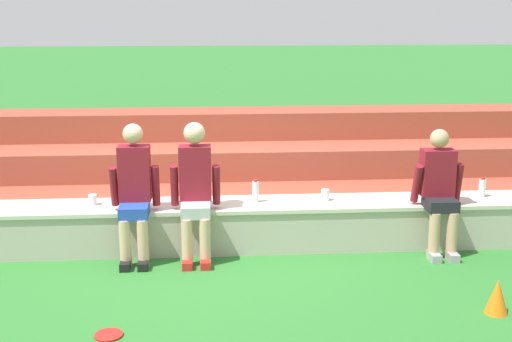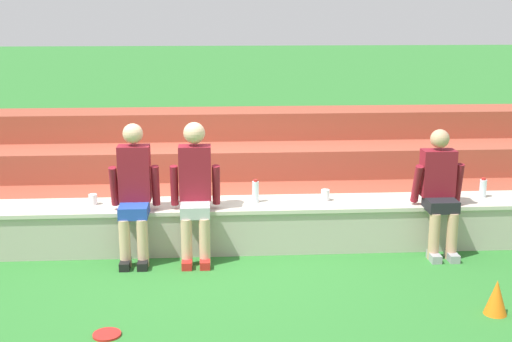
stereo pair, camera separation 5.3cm
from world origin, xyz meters
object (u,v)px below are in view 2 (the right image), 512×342
water_bottle_mid_left (483,188)px  plastic_cup_left_end (93,199)px  person_center (439,189)px  person_far_left (134,190)px  plastic_cup_middle (325,195)px  person_left_of_center (195,188)px  frisbee (107,334)px  sports_cone (496,297)px  water_bottle_mid_right (256,191)px

water_bottle_mid_left → plastic_cup_left_end: 4.19m
person_center → water_bottle_mid_left: person_center is taller
person_far_left → plastic_cup_middle: size_ratio=11.39×
person_left_of_center → person_center: 2.50m
person_far_left → plastic_cup_left_end: size_ratio=12.31×
water_bottle_mid_left → plastic_cup_left_end: water_bottle_mid_left is taller
person_far_left → person_left_of_center: bearing=-0.2°
person_far_left → plastic_cup_left_end: bearing=146.0°
person_left_of_center → frisbee: 1.94m
water_bottle_mid_left → plastic_cup_left_end: size_ratio=1.93×
water_bottle_mid_left → sports_cone: size_ratio=0.72×
person_far_left → water_bottle_mid_left: 3.73m
water_bottle_mid_right → person_far_left: bearing=-166.5°
water_bottle_mid_right → frisbee: (-1.30, -1.97, -0.60)m
person_center → plastic_cup_middle: size_ratio=10.65×
person_left_of_center → water_bottle_mid_right: 0.71m
frisbee → water_bottle_mid_right: bearing=56.6°
person_far_left → frisbee: bearing=-92.0°
plastic_cup_left_end → water_bottle_mid_left: bearing=0.2°
person_left_of_center → person_center: size_ratio=1.07×
water_bottle_mid_left → sports_cone: 1.96m
water_bottle_mid_right → sports_cone: (1.90, -1.79, -0.46)m
water_bottle_mid_left → frisbee: water_bottle_mid_left is taller
water_bottle_mid_right → plastic_cup_left_end: (-1.71, 0.02, -0.06)m
person_left_of_center → plastic_cup_left_end: bearing=163.5°
water_bottle_mid_left → plastic_cup_left_end: (-4.19, -0.01, -0.05)m
water_bottle_mid_right → plastic_cup_middle: bearing=0.9°
water_bottle_mid_right → plastic_cup_middle: water_bottle_mid_right is taller
person_far_left → water_bottle_mid_right: (1.24, 0.30, -0.12)m
water_bottle_mid_left → frisbee: bearing=-152.1°
frisbee → plastic_cup_left_end: bearing=101.7°
person_center → sports_cone: (0.02, -1.47, -0.53)m
person_center → sports_cone: person_center is taller
sports_cone → water_bottle_mid_right: bearing=136.7°
water_bottle_mid_left → plastic_cup_middle: (-1.73, -0.02, -0.04)m
person_center → frisbee: 3.64m
person_left_of_center → frisbee: size_ratio=6.29×
person_far_left → person_center: size_ratio=1.07×
water_bottle_mid_left → sports_cone: (-0.58, -1.82, -0.44)m
person_far_left → water_bottle_mid_right: size_ratio=5.57×
plastic_cup_left_end → frisbee: 2.10m
person_far_left → plastic_cup_middle: (1.98, 0.31, -0.18)m
plastic_cup_middle → frisbee: plastic_cup_middle is taller
person_center → water_bottle_mid_right: bearing=170.5°
person_left_of_center → plastic_cup_middle: person_left_of_center is taller
plastic_cup_middle → frisbee: size_ratio=0.55×
person_far_left → sports_cone: 3.52m
person_center → sports_cone: 1.57m
water_bottle_mid_right → plastic_cup_left_end: size_ratio=2.21×
water_bottle_mid_left → sports_cone: bearing=-107.7°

